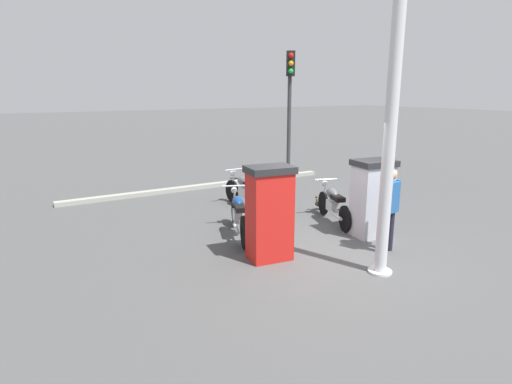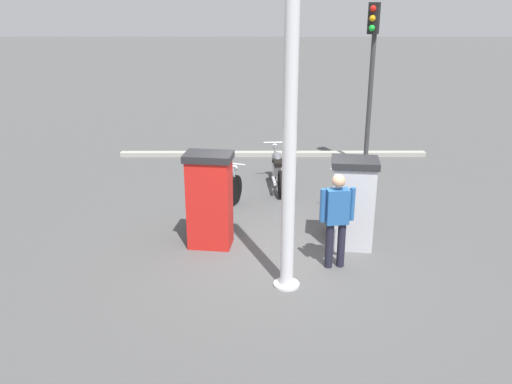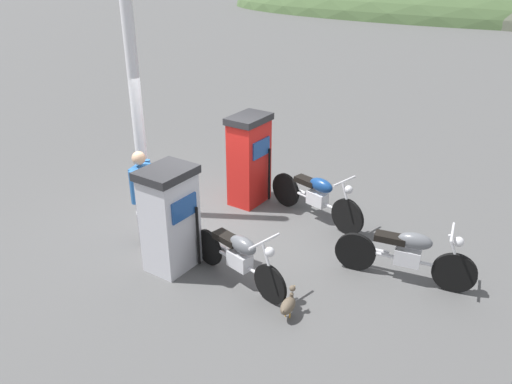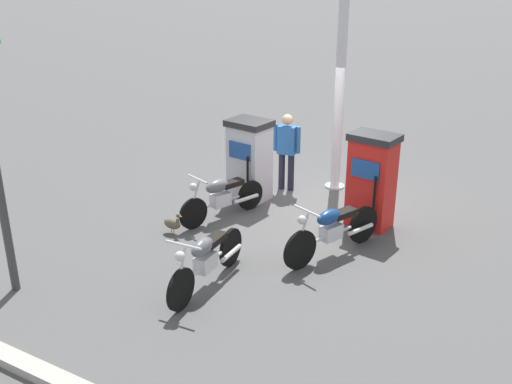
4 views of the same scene
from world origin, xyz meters
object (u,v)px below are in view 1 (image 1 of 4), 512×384
object	(u,v)px
fuel_pump_near	(372,198)
motorcycle_far_pump	(238,214)
motorcycle_near_pump	(333,203)
wandering_duck	(320,203)
canopy_support_pole	(389,143)
motorcycle_extra	(245,190)
attendant_person	(389,205)
roadside_traffic_light	(290,97)
fuel_pump_far	(269,213)

from	to	relation	value
fuel_pump_near	motorcycle_far_pump	world-z (taller)	fuel_pump_near
motorcycle_near_pump	wandering_duck	xyz separation A→B (m)	(0.94, -0.39, -0.27)
wandering_duck	canopy_support_pole	size ratio (longest dim) A/B	0.09
fuel_pump_near	canopy_support_pole	size ratio (longest dim) A/B	0.36
motorcycle_extra	fuel_pump_near	bearing A→B (deg)	-159.29
motorcycle_extra	attendant_person	xyz separation A→B (m)	(-4.04, -0.83, 0.45)
fuel_pump_near	roadside_traffic_light	size ratio (longest dim) A/B	0.39
motorcycle_far_pump	canopy_support_pole	world-z (taller)	canopy_support_pole
fuel_pump_near	wandering_duck	size ratio (longest dim) A/B	3.91
wandering_duck	motorcycle_extra	bearing A→B (deg)	52.75
fuel_pump_far	roadside_traffic_light	size ratio (longest dim) A/B	0.42
motorcycle_near_pump	attendant_person	size ratio (longest dim) A/B	1.14
motorcycle_far_pump	roadside_traffic_light	bearing A→B (deg)	-47.15
attendant_person	wandering_duck	world-z (taller)	attendant_person
motorcycle_near_pump	motorcycle_far_pump	world-z (taller)	motorcycle_far_pump
fuel_pump_near	motorcycle_near_pump	distance (m)	1.17
roadside_traffic_light	canopy_support_pole	distance (m)	6.55
wandering_duck	roadside_traffic_light	world-z (taller)	roadside_traffic_light
motorcycle_far_pump	wandering_duck	world-z (taller)	motorcycle_far_pump
wandering_duck	canopy_support_pole	world-z (taller)	canopy_support_pole
motorcycle_far_pump	wandering_duck	distance (m)	2.80
fuel_pump_near	canopy_support_pole	world-z (taller)	canopy_support_pole
motorcycle_far_pump	attendant_person	xyz separation A→B (m)	(-2.21, -2.00, 0.43)
wandering_duck	roadside_traffic_light	distance (m)	3.74
motorcycle_near_pump	roadside_traffic_light	size ratio (longest dim) A/B	0.44
roadside_traffic_light	motorcycle_far_pump	bearing A→B (deg)	132.85
fuel_pump_far	motorcycle_far_pump	distance (m)	1.46
motorcycle_near_pump	motorcycle_extra	bearing A→B (deg)	28.49
attendant_person	canopy_support_pole	distance (m)	1.64
wandering_duck	canopy_support_pole	bearing A→B (deg)	156.51
attendant_person	motorcycle_far_pump	bearing A→B (deg)	42.06
fuel_pump_far	roadside_traffic_light	xyz separation A→B (m)	(4.64, -3.60, 1.92)
motorcycle_far_pump	attendant_person	world-z (taller)	attendant_person
attendant_person	wandering_duck	xyz separation A→B (m)	(2.87, -0.71, -0.71)
roadside_traffic_light	canopy_support_pole	world-z (taller)	canopy_support_pole
motorcycle_near_pump	attendant_person	bearing A→B (deg)	170.69
motorcycle_near_pump	roadside_traffic_light	distance (m)	4.38
wandering_duck	fuel_pump_near	bearing A→B (deg)	171.25
roadside_traffic_light	canopy_support_pole	size ratio (longest dim) A/B	0.91
wandering_duck	motorcycle_far_pump	bearing A→B (deg)	103.63
roadside_traffic_light	fuel_pump_near	bearing A→B (deg)	166.62
fuel_pump_far	motorcycle_extra	distance (m)	3.49
attendant_person	roadside_traffic_light	bearing A→B (deg)	-15.33
motorcycle_far_pump	fuel_pump_far	bearing A→B (deg)	175.60
fuel_pump_near	attendant_person	bearing A→B (deg)	154.33
motorcycle_near_pump	attendant_person	distance (m)	2.00
attendant_person	canopy_support_pole	xyz separation A→B (m)	(-0.64, 0.82, 1.27)
roadside_traffic_light	canopy_support_pole	xyz separation A→B (m)	(-6.09, 2.31, -0.61)
motorcycle_far_pump	roadside_traffic_light	xyz separation A→B (m)	(3.24, -3.49, 2.31)
fuel_pump_near	motorcycle_near_pump	size ratio (longest dim) A/B	0.89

